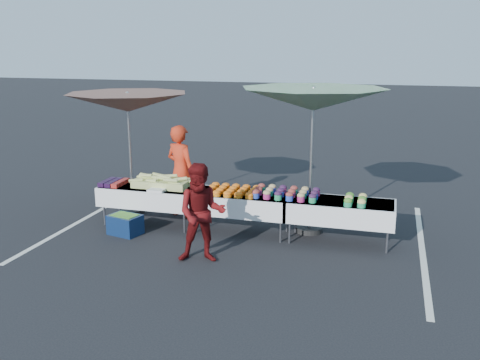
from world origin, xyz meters
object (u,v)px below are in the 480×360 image
(table_left, at_px, (150,195))
(umbrella_left, at_px, (128,103))
(umbrella_right, at_px, (313,100))
(vendor, at_px, (181,171))
(customer, at_px, (202,213))
(storage_bin, at_px, (125,224))
(table_right, at_px, (340,210))
(table_center, at_px, (240,202))

(table_left, distance_m, umbrella_left, 1.87)
(umbrella_left, relative_size, umbrella_right, 0.89)
(vendor, xyz_separation_m, customer, (1.20, -2.09, -0.13))
(table_left, xyz_separation_m, storage_bin, (-0.20, -0.65, -0.39))
(table_left, xyz_separation_m, table_right, (3.60, 0.00, 0.00))
(table_left, distance_m, umbrella_right, 3.55)
(table_right, bearing_deg, customer, -144.30)
(table_left, height_order, table_center, same)
(vendor, xyz_separation_m, umbrella_left, (-1.04, -0.09, 1.32))
(umbrella_left, bearing_deg, umbrella_right, -2.33)
(table_center, height_order, vendor, vendor)
(vendor, bearing_deg, table_center, 178.43)
(customer, bearing_deg, table_right, 20.43)
(vendor, height_order, umbrella_right, umbrella_right)
(vendor, height_order, umbrella_left, umbrella_left)
(table_left, height_order, customer, customer)
(customer, distance_m, storage_bin, 2.05)
(table_center, bearing_deg, customer, -98.37)
(table_center, distance_m, umbrella_left, 3.02)
(table_right, distance_m, vendor, 3.29)
(table_left, relative_size, vendor, 1.01)
(table_left, distance_m, table_center, 1.80)
(table_right, height_order, umbrella_right, umbrella_right)
(umbrella_left, bearing_deg, customer, -41.69)
(vendor, distance_m, customer, 2.41)
(table_left, relative_size, table_center, 1.00)
(table_right, bearing_deg, vendor, 168.65)
(umbrella_right, bearing_deg, table_right, -34.40)
(table_right, height_order, umbrella_left, umbrella_left)
(customer, relative_size, storage_bin, 2.48)
(table_center, bearing_deg, vendor, 155.45)
(vendor, relative_size, customer, 1.16)
(customer, relative_size, umbrella_right, 0.57)
(umbrella_right, xyz_separation_m, storage_bin, (-3.21, -1.05, -2.23))
(storage_bin, bearing_deg, table_center, 32.01)
(table_center, height_order, umbrella_left, umbrella_left)
(umbrella_left, bearing_deg, table_right, -7.36)
(table_left, bearing_deg, table_right, 0.00)
(table_right, height_order, customer, customer)
(table_right, relative_size, customer, 1.16)
(storage_bin, bearing_deg, table_right, 23.69)
(customer, xyz_separation_m, storage_bin, (-1.78, 0.80, -0.61))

